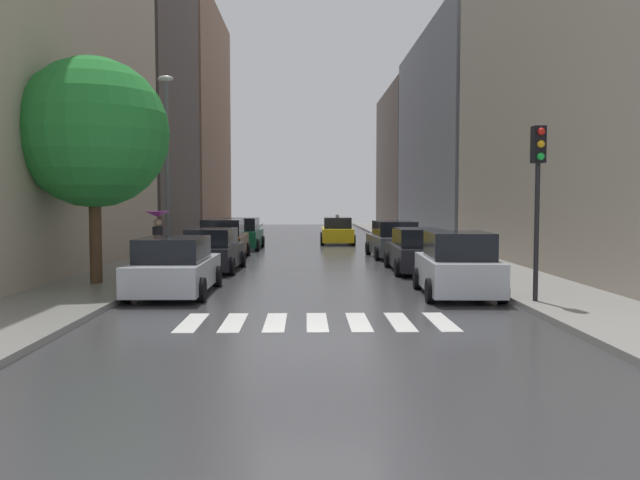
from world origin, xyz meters
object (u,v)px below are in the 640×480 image
parked_car_left_third (224,240)px  parked_car_right_second (417,251)px  parked_car_left_fourth (242,234)px  traffic_light_right_corner (538,174)px  taxi_midroad (337,231)px  parked_car_left_second (213,251)px  pedestrian_foreground (158,229)px  parked_car_right_nearest (457,266)px  street_tree_left (93,133)px  parked_car_left_nearest (175,267)px  lamp_post_left (167,157)px  parked_car_right_third (394,240)px

parked_car_left_third → parked_car_right_second: 9.71m
parked_car_left_fourth → traffic_light_right_corner: (9.17, -19.32, 2.49)m
parked_car_left_third → taxi_midroad: bearing=-29.9°
parked_car_left_second → pedestrian_foreground: 2.40m
parked_car_right_second → traffic_light_right_corner: bearing=-168.4°
parked_car_right_nearest → traffic_light_right_corner: (1.50, -1.90, 2.46)m
pedestrian_foreground → street_tree_left: street_tree_left is taller
parked_car_left_nearest → parked_car_left_fourth: parked_car_left_fourth is taller
pedestrian_foreground → parked_car_right_second: bearing=-113.7°
taxi_midroad → lamp_post_left: bearing=154.5°
traffic_light_right_corner → lamp_post_left: size_ratio=0.59×
parked_car_left_fourth → lamp_post_left: 10.95m
parked_car_right_second → street_tree_left: 11.92m
parked_car_right_nearest → traffic_light_right_corner: 3.45m
street_tree_left → parked_car_left_fourth: bearing=79.6°
parked_car_right_second → traffic_light_right_corner: size_ratio=1.08×
parked_car_left_fourth → parked_car_right_nearest: 19.04m
parked_car_left_nearest → parked_car_left_third: bearing=0.4°
parked_car_left_nearest → parked_car_left_second: bearing=-1.8°
parked_car_right_third → taxi_midroad: taxi_midroad is taller
parked_car_right_nearest → lamp_post_left: bearing=55.5°
taxi_midroad → lamp_post_left: lamp_post_left is taller
parked_car_right_second → taxi_midroad: bearing=8.5°
street_tree_left → lamp_post_left: bearing=79.1°
parked_car_right_nearest → traffic_light_right_corner: size_ratio=0.95×
parked_car_left_nearest → lamp_post_left: 7.73m
parked_car_right_nearest → pedestrian_foreground: pedestrian_foreground is taller
parked_car_right_third → street_tree_left: street_tree_left is taller
parked_car_right_nearest → street_tree_left: (-10.53, 1.88, 3.82)m
parked_car_left_third → parked_car_right_second: bearing=-126.0°
parked_car_left_nearest → parked_car_right_third: bearing=-33.8°
parked_car_left_fourth → parked_car_left_nearest: bearing=-179.2°
parked_car_right_third → traffic_light_right_corner: traffic_light_right_corner is taller
parked_car_right_second → lamp_post_left: bearing=83.5°
parked_car_left_fourth → traffic_light_right_corner: traffic_light_right_corner is taller
street_tree_left → parked_car_left_third: bearing=75.3°
parked_car_left_nearest → parked_car_left_third: 11.18m
parked_car_left_fourth → taxi_midroad: bearing=-49.8°
parked_car_left_fourth → lamp_post_left: bearing=171.4°
parked_car_right_nearest → lamp_post_left: lamp_post_left is taller
traffic_light_right_corner → parked_car_right_nearest: bearing=128.3°
parked_car_right_second → taxi_midroad: (-2.20, 15.71, 0.00)m
parked_car_right_third → lamp_post_left: size_ratio=0.65×
parked_car_right_second → street_tree_left: bearing=112.2°
pedestrian_foreground → lamp_post_left: 3.42m
parked_car_left_third → parked_car_right_second: (7.89, -5.66, -0.07)m
lamp_post_left → parked_car_left_second: bearing=-21.4°
traffic_light_right_corner → parked_car_right_third: bearing=96.5°
parked_car_right_third → traffic_light_right_corner: (1.60, -14.01, 2.49)m
parked_car_left_second → lamp_post_left: bearing=71.0°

